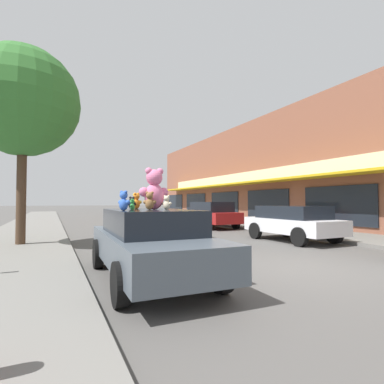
% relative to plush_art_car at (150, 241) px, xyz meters
% --- Properties ---
extents(ground_plane, '(260.00, 260.00, 0.00)m').
position_rel_plush_art_car_xyz_m(ground_plane, '(3.42, -0.47, -0.77)').
color(ground_plane, '#514F4C').
extents(storefront_row, '(12.10, 38.91, 7.60)m').
position_rel_plush_art_car_xyz_m(storefront_row, '(16.75, 10.25, 3.03)').
color(storefront_row, brown).
rests_on(storefront_row, ground_plane).
extents(plush_art_car, '(2.02, 4.71, 1.42)m').
position_rel_plush_art_car_xyz_m(plush_art_car, '(0.00, 0.00, 0.00)').
color(plush_art_car, '#4C5660').
rests_on(plush_art_car, ground_plane).
extents(teddy_bear_giant, '(0.64, 0.39, 0.89)m').
position_rel_plush_art_car_xyz_m(teddy_bear_giant, '(0.13, 0.12, 1.08)').
color(teddy_bear_giant, pink).
rests_on(teddy_bear_giant, plush_art_car).
extents(teddy_bear_orange, '(0.27, 0.24, 0.37)m').
position_rel_plush_art_car_xyz_m(teddy_bear_orange, '(-0.10, 0.72, 0.83)').
color(teddy_bear_orange, orange).
rests_on(teddy_bear_orange, plush_art_car).
extents(teddy_bear_green, '(0.13, 0.16, 0.22)m').
position_rel_plush_art_car_xyz_m(teddy_bear_green, '(-0.46, -0.35, 0.76)').
color(teddy_bear_green, green).
rests_on(teddy_bear_green, plush_art_car).
extents(teddy_bear_blue, '(0.23, 0.27, 0.37)m').
position_rel_plush_art_car_xyz_m(teddy_bear_blue, '(-0.66, -0.50, 0.83)').
color(teddy_bear_blue, blue).
rests_on(teddy_bear_blue, plush_art_car).
extents(teddy_bear_cream, '(0.21, 0.20, 0.30)m').
position_rel_plush_art_car_xyz_m(teddy_bear_cream, '(0.33, -0.09, 0.79)').
color(teddy_bear_cream, beige).
rests_on(teddy_bear_cream, plush_art_car).
extents(teddy_bear_black, '(0.21, 0.14, 0.28)m').
position_rel_plush_art_car_xyz_m(teddy_bear_black, '(-0.31, 0.31, 0.78)').
color(teddy_bear_black, black).
rests_on(teddy_bear_black, plush_art_car).
extents(teddy_bear_brown, '(0.28, 0.23, 0.38)m').
position_rel_plush_art_car_xyz_m(teddy_bear_brown, '(-0.04, -0.10, 0.83)').
color(teddy_bear_brown, olive).
rests_on(teddy_bear_brown, plush_art_car).
extents(teddy_bear_yellow, '(0.27, 0.22, 0.37)m').
position_rel_plush_art_car_xyz_m(teddy_bear_yellow, '(-0.00, 1.12, 0.83)').
color(teddy_bear_yellow, yellow).
rests_on(teddy_bear_yellow, plush_art_car).
extents(parked_car_far_center, '(1.96, 4.05, 1.41)m').
position_rel_plush_art_car_xyz_m(parked_car_far_center, '(6.95, 3.24, 0.02)').
color(parked_car_far_center, silver).
rests_on(parked_car_far_center, ground_plane).
extents(parked_car_far_right, '(1.96, 4.27, 1.57)m').
position_rel_plush_art_car_xyz_m(parked_car_far_right, '(6.95, 10.00, 0.08)').
color(parked_car_far_right, maroon).
rests_on(parked_car_far_right, ground_plane).
extents(street_tree, '(3.83, 3.83, 6.88)m').
position_rel_plush_art_car_xyz_m(street_tree, '(-2.81, 5.92, 4.31)').
color(street_tree, '#473323').
rests_on(street_tree, sidewalk_near).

